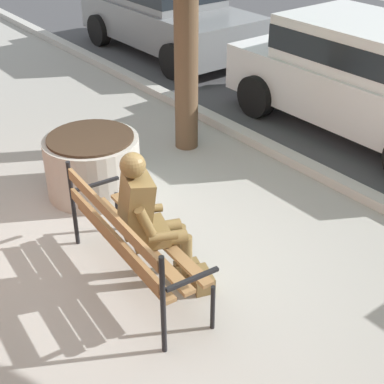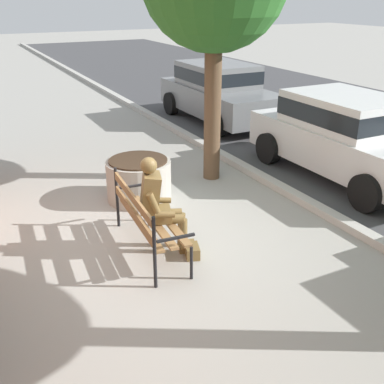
% 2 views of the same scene
% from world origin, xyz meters
% --- Properties ---
extents(ground_plane, '(80.00, 80.00, 0.00)m').
position_xyz_m(ground_plane, '(0.00, 0.00, 0.00)').
color(ground_plane, '#9E9B93').
extents(curb_stone, '(60.00, 0.20, 0.12)m').
position_xyz_m(curb_stone, '(0.00, 2.90, 0.06)').
color(curb_stone, '#B2AFA8').
rests_on(curb_stone, ground).
extents(park_bench, '(1.83, 0.67, 0.95)m').
position_xyz_m(park_bench, '(0.12, -0.07, 0.54)').
color(park_bench, olive).
rests_on(park_bench, ground).
extents(bronze_statue_seated, '(0.81, 0.81, 1.37)m').
position_xyz_m(bronze_statue_seated, '(0.24, 0.13, 0.67)').
color(bronze_statue_seated, brown).
rests_on(bronze_statue_seated, ground).
extents(concrete_planter, '(1.10, 1.10, 0.72)m').
position_xyz_m(concrete_planter, '(-1.59, 0.51, 0.36)').
color(concrete_planter, '#A8A399').
rests_on(concrete_planter, ground).
extents(parked_car_grey, '(4.11, 1.93, 1.56)m').
position_xyz_m(parked_car_grey, '(-5.64, 4.44, 0.84)').
color(parked_car_grey, slate).
rests_on(parked_car_grey, ground).
extents(parked_car_white, '(4.11, 1.93, 1.56)m').
position_xyz_m(parked_car_white, '(-0.82, 4.44, 0.84)').
color(parked_car_white, silver).
rests_on(parked_car_white, ground).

